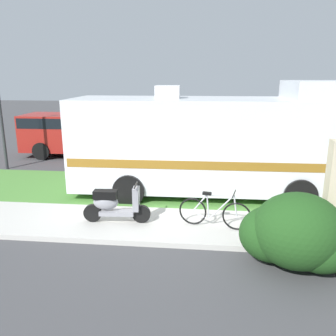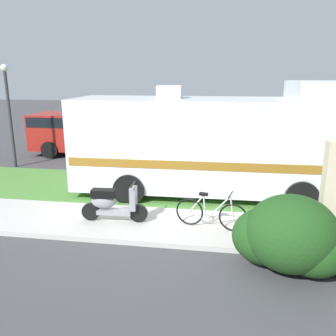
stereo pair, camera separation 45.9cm
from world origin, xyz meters
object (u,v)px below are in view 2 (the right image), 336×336
object	(u,v)px
street_lamp_post	(9,106)
motorhome_rv	(214,143)
bicycle	(211,213)
pickup_truck_near	(81,133)
scooter	(112,203)
bottle_green	(323,223)

from	to	relation	value
street_lamp_post	motorhome_rv	bearing A→B (deg)	-15.66
bicycle	street_lamp_post	bearing A→B (deg)	148.60
pickup_truck_near	bicycle	bearing A→B (deg)	-50.06
scooter	bicycle	bearing A→B (deg)	-1.03
bicycle	street_lamp_post	world-z (taller)	street_lamp_post
pickup_truck_near	bottle_green	bearing A→B (deg)	-38.74
street_lamp_post	pickup_truck_near	bearing A→B (deg)	55.77
motorhome_rv	bottle_green	size ratio (longest dim) A/B	27.68
bicycle	bottle_green	world-z (taller)	bicycle
scooter	pickup_truck_near	bearing A→B (deg)	117.42
bicycle	street_lamp_post	size ratio (longest dim) A/B	0.42
motorhome_rv	bicycle	world-z (taller)	motorhome_rv
pickup_truck_near	street_lamp_post	world-z (taller)	street_lamp_post
motorhome_rv	scooter	size ratio (longest dim) A/B	4.94
motorhome_rv	bicycle	distance (m)	2.88
bottle_green	bicycle	bearing A→B (deg)	-171.77
bottle_green	street_lamp_post	distance (m)	11.70
motorhome_rv	scooter	bearing A→B (deg)	-131.88
bicycle	pickup_truck_near	size ratio (longest dim) A/B	0.30
scooter	street_lamp_post	distance (m)	7.62
scooter	pickup_truck_near	size ratio (longest dim) A/B	0.29
scooter	pickup_truck_near	xyz separation A→B (m)	(-3.84, 7.41, 0.42)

